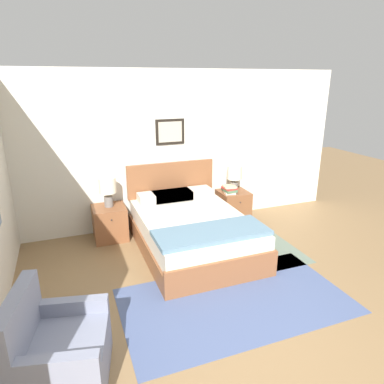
{
  "coord_description": "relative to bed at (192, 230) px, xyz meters",
  "views": [
    {
      "loc": [
        -1.43,
        -2.17,
        2.43
      ],
      "look_at": [
        0.07,
        1.79,
        1.03
      ],
      "focal_mm": 32.0,
      "sensor_mm": 36.0,
      "label": 1
    }
  ],
  "objects": [
    {
      "name": "ground_plane",
      "position": [
        -0.21,
        -2.18,
        -0.31
      ],
      "size": [
        16.0,
        16.0,
        0.0
      ],
      "primitive_type": "plane",
      "color": "olive"
    },
    {
      "name": "wall_back",
      "position": [
        -0.21,
        1.11,
        1.0
      ],
      "size": [
        6.85,
        0.09,
        2.6
      ],
      "color": "silver",
      "rests_on": "ground_plane"
    },
    {
      "name": "area_rug_main",
      "position": [
        0.01,
        -1.39,
        -0.3
      ],
      "size": [
        2.59,
        1.45,
        0.01
      ],
      "color": "#47567F",
      "rests_on": "ground_plane"
    },
    {
      "name": "area_rug_bedside",
      "position": [
        1.11,
        -0.26,
        -0.3
      ],
      "size": [
        0.72,
        1.52,
        0.01
      ],
      "color": "slate",
      "rests_on": "ground_plane"
    },
    {
      "name": "bed",
      "position": [
        0.0,
        0.0,
        0.0
      ],
      "size": [
        1.5,
        2.13,
        1.11
      ],
      "color": "brown",
      "rests_on": "ground_plane"
    },
    {
      "name": "armchair",
      "position": [
        -1.88,
        -1.86,
        -0.01
      ],
      "size": [
        0.85,
        0.91,
        0.86
      ],
      "rotation": [
        0.0,
        0.0,
        -1.79
      ],
      "color": "gray",
      "rests_on": "ground_plane"
    },
    {
      "name": "nightstand_near_window",
      "position": [
        -1.09,
        0.78,
        -0.04
      ],
      "size": [
        0.51,
        0.52,
        0.54
      ],
      "color": "brown",
      "rests_on": "ground_plane"
    },
    {
      "name": "nightstand_by_door",
      "position": [
        1.09,
        0.78,
        -0.04
      ],
      "size": [
        0.51,
        0.52,
        0.54
      ],
      "color": "brown",
      "rests_on": "ground_plane"
    },
    {
      "name": "table_lamp_near_window",
      "position": [
        -1.08,
        0.81,
        0.54
      ],
      "size": [
        0.26,
        0.26,
        0.47
      ],
      "color": "slate",
      "rests_on": "nightstand_near_window"
    },
    {
      "name": "table_lamp_by_door",
      "position": [
        1.11,
        0.81,
        0.54
      ],
      "size": [
        0.26,
        0.26,
        0.47
      ],
      "color": "slate",
      "rests_on": "nightstand_by_door"
    },
    {
      "name": "book_thick_bottom",
      "position": [
        0.98,
        0.73,
        0.25
      ],
      "size": [
        0.22,
        0.26,
        0.04
      ],
      "rotation": [
        0.0,
        0.0,
        -0.18
      ],
      "color": "silver",
      "rests_on": "nightstand_by_door"
    },
    {
      "name": "book_hardcover_middle",
      "position": [
        0.98,
        0.73,
        0.29
      ],
      "size": [
        0.2,
        0.26,
        0.04
      ],
      "rotation": [
        0.0,
        0.0,
        0.02
      ],
      "color": "#4C7551",
      "rests_on": "book_thick_bottom"
    },
    {
      "name": "book_novel_upper",
      "position": [
        0.98,
        0.73,
        0.32
      ],
      "size": [
        0.24,
        0.26,
        0.03
      ],
      "rotation": [
        0.0,
        0.0,
        0.17
      ],
      "color": "#B7332D",
      "rests_on": "book_hardcover_middle"
    },
    {
      "name": "book_slim_near_top",
      "position": [
        0.98,
        0.73,
        0.35
      ],
      "size": [
        0.23,
        0.25,
        0.02
      ],
      "rotation": [
        0.0,
        0.0,
        -0.14
      ],
      "color": "beige",
      "rests_on": "book_novel_upper"
    }
  ]
}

